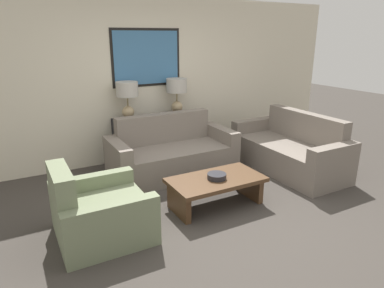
% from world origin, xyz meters
% --- Properties ---
extents(ground_plane, '(20.00, 20.00, 0.00)m').
position_xyz_m(ground_plane, '(0.00, 0.00, 0.00)').
color(ground_plane, '#3D3833').
extents(back_wall, '(7.68, 0.12, 2.65)m').
position_xyz_m(back_wall, '(0.00, 2.43, 1.33)').
color(back_wall, beige).
rests_on(back_wall, ground_plane).
extents(console_table, '(1.33, 0.39, 0.77)m').
position_xyz_m(console_table, '(0.00, 2.15, 0.38)').
color(console_table, black).
rests_on(console_table, ground_plane).
extents(table_lamp_left, '(0.34, 0.34, 0.60)m').
position_xyz_m(table_lamp_left, '(-0.43, 2.15, 1.17)').
color(table_lamp_left, tan).
rests_on(table_lamp_left, console_table).
extents(table_lamp_right, '(0.34, 0.34, 0.60)m').
position_xyz_m(table_lamp_right, '(0.43, 2.15, 1.17)').
color(table_lamp_right, tan).
rests_on(table_lamp_right, console_table).
extents(couch_by_back_wall, '(1.88, 0.86, 0.89)m').
position_xyz_m(couch_by_back_wall, '(0.00, 1.47, 0.30)').
color(couch_by_back_wall, slate).
rests_on(couch_by_back_wall, ground_plane).
extents(couch_by_side, '(0.86, 1.88, 0.89)m').
position_xyz_m(couch_by_side, '(1.72, 0.74, 0.30)').
color(couch_by_side, slate).
rests_on(couch_by_side, ground_plane).
extents(coffee_table, '(1.17, 0.63, 0.37)m').
position_xyz_m(coffee_table, '(0.03, 0.27, 0.27)').
color(coffee_table, '#4C331E').
rests_on(coffee_table, ground_plane).
extents(decorative_bowl, '(0.23, 0.23, 0.07)m').
position_xyz_m(decorative_bowl, '(0.03, 0.25, 0.40)').
color(decorative_bowl, '#232328').
rests_on(decorative_bowl, coffee_table).
extents(armchair_near_back_wall, '(0.93, 0.93, 0.82)m').
position_xyz_m(armchair_near_back_wall, '(-1.42, 0.27, 0.27)').
color(armchair_near_back_wall, '#707A5B').
rests_on(armchair_near_back_wall, ground_plane).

